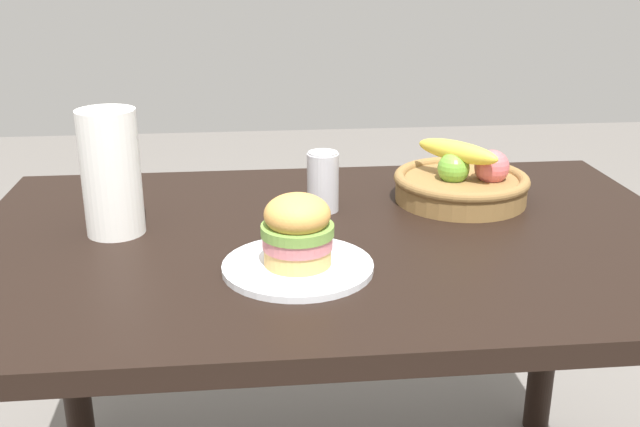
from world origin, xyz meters
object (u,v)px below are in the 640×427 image
(sandwich, at_px, (297,230))
(fruit_basket, at_px, (462,182))
(plate, at_px, (298,267))
(soda_can, at_px, (323,182))
(paper_towel_roll, at_px, (111,173))

(sandwich, distance_m, fruit_basket, 0.50)
(plate, distance_m, soda_can, 0.31)
(plate, height_order, fruit_basket, fruit_basket)
(sandwich, relative_size, paper_towel_roll, 0.51)
(soda_can, bearing_deg, sandwich, -104.02)
(plate, relative_size, paper_towel_roll, 1.08)
(soda_can, bearing_deg, plate, -104.02)
(plate, xyz_separation_m, fruit_basket, (0.38, 0.33, 0.04))
(plate, height_order, paper_towel_roll, paper_towel_roll)
(plate, xyz_separation_m, sandwich, (0.00, 0.00, 0.07))
(plate, bearing_deg, soda_can, 75.98)
(paper_towel_roll, bearing_deg, sandwich, -32.15)
(sandwich, bearing_deg, fruit_basket, 40.87)
(plate, height_order, sandwich, sandwich)
(soda_can, distance_m, fruit_basket, 0.31)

